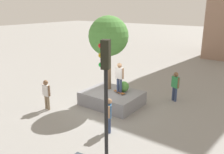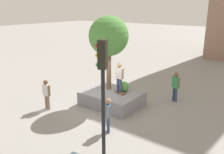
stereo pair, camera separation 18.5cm
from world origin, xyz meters
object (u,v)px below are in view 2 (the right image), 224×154
(planter_ledge, at_px, (112,98))
(skateboarder, at_px, (119,76))
(traffic_light_median, at_px, (103,88))
(skateboard, at_px, (119,92))
(plaza_tree, at_px, (109,37))
(pedestrian_crossing, at_px, (47,92))
(bystander_watching, at_px, (176,85))
(passerby_with_bag, at_px, (108,113))

(planter_ledge, xyz_separation_m, skateboarder, (-0.44, -0.09, 1.43))
(traffic_light_median, bearing_deg, skateboard, -59.92)
(skateboard, bearing_deg, planter_ledge, 11.55)
(plaza_tree, xyz_separation_m, traffic_light_median, (-3.90, 5.37, -0.73))
(skateboarder, distance_m, pedestrian_crossing, 4.09)
(plaza_tree, bearing_deg, traffic_light_median, 125.97)
(skateboarder, relative_size, bystander_watching, 0.94)
(plaza_tree, relative_size, passerby_with_bag, 2.62)
(skateboarder, bearing_deg, pedestrian_crossing, 43.18)
(plaza_tree, bearing_deg, skateboard, 164.16)
(planter_ledge, height_order, skateboard, skateboard)
(skateboarder, height_order, traffic_light_median, traffic_light_median)
(skateboard, height_order, pedestrian_crossing, pedestrian_crossing)
(bystander_watching, bearing_deg, planter_ledge, 44.38)
(skateboard, xyz_separation_m, pedestrian_crossing, (2.92, 2.74, 0.16))
(traffic_light_median, xyz_separation_m, pedestrian_crossing, (5.88, -2.36, -2.14))
(bystander_watching, bearing_deg, skateboarder, 48.45)
(plaza_tree, distance_m, skateboarder, 2.27)
(plaza_tree, bearing_deg, bystander_watching, -144.42)
(skateboarder, xyz_separation_m, pedestrian_crossing, (2.92, 2.74, -0.83))
(plaza_tree, height_order, skateboarder, plaza_tree)
(skateboard, height_order, bystander_watching, bystander_watching)
(skateboarder, bearing_deg, bystander_watching, -131.55)
(skateboard, distance_m, skateboarder, 0.99)
(skateboard, xyz_separation_m, passerby_with_bag, (-1.30, 2.70, 0.12))
(skateboarder, bearing_deg, skateboard, -90.00)
(plaza_tree, relative_size, skateboarder, 2.53)
(passerby_with_bag, bearing_deg, planter_ledge, -56.28)
(passerby_with_bag, bearing_deg, skateboarder, -64.25)
(passerby_with_bag, bearing_deg, bystander_watching, -100.41)
(traffic_light_median, bearing_deg, plaza_tree, -54.03)
(planter_ledge, bearing_deg, bystander_watching, -135.62)
(skateboard, relative_size, passerby_with_bag, 0.51)
(skateboarder, distance_m, passerby_with_bag, 3.13)
(passerby_with_bag, bearing_deg, pedestrian_crossing, 0.49)
(pedestrian_crossing, xyz_separation_m, bystander_watching, (-5.19, -5.31, 0.05))
(plaza_tree, xyz_separation_m, pedestrian_crossing, (1.98, 3.01, -2.88))
(bystander_watching, bearing_deg, passerby_with_bag, 79.59)
(plaza_tree, height_order, bystander_watching, plaza_tree)
(skateboarder, height_order, pedestrian_crossing, skateboarder)
(planter_ledge, xyz_separation_m, traffic_light_median, (-3.40, 5.01, 2.74))
(skateboard, distance_m, bystander_watching, 3.43)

